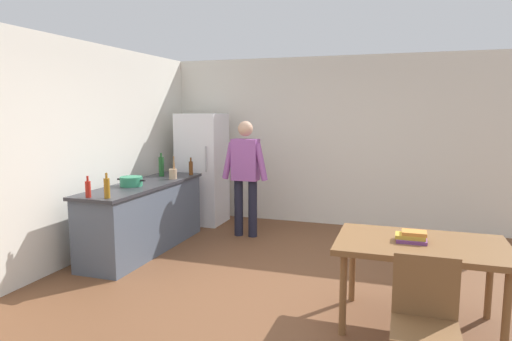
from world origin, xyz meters
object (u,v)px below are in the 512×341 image
object	(u,v)px
dining_table	(421,251)
cooking_pot	(131,181)
book_stack	(412,237)
bottle_wine_green	(161,166)
chair	(425,316)
refrigerator	(202,169)
bottle_beer_brown	(191,168)
bottle_sauce_red	(88,189)
utensil_jar	(173,173)
bottle_oil_amber	(107,188)
person	(245,171)

from	to	relation	value
dining_table	cooking_pot	xyz separation A→B (m)	(-3.44, 0.88, 0.29)
dining_table	book_stack	bearing A→B (deg)	-172.46
bottle_wine_green	chair	bearing A→B (deg)	-37.75
cooking_pot	refrigerator	bearing A→B (deg)	85.71
bottle_beer_brown	bottle_sauce_red	world-z (taller)	bottle_beer_brown
chair	utensil_jar	bearing A→B (deg)	155.31
utensil_jar	book_stack	bearing A→B (deg)	-26.71
bottle_beer_brown	book_stack	bearing A→B (deg)	-33.14
bottle_sauce_red	cooking_pot	bearing A→B (deg)	88.33
bottle_wine_green	refrigerator	bearing A→B (deg)	77.89
dining_table	bottle_oil_amber	bearing A→B (deg)	177.73
book_stack	refrigerator	bearing A→B (deg)	139.92
dining_table	bottle_beer_brown	size ratio (longest dim) A/B	5.38
refrigerator	utensil_jar	xyz separation A→B (m)	(0.08, -1.13, 0.08)
chair	cooking_pot	size ratio (longest dim) A/B	2.28
utensil_jar	bottle_beer_brown	bearing A→B (deg)	81.71
book_stack	cooking_pot	bearing A→B (deg)	165.10
refrigerator	utensil_jar	world-z (taller)	refrigerator
dining_table	bottle_sauce_red	xyz separation A→B (m)	(-3.46, 0.10, 0.32)
dining_table	bottle_beer_brown	bearing A→B (deg)	147.66
refrigerator	utensil_jar	bearing A→B (deg)	-85.93
refrigerator	book_stack	world-z (taller)	refrigerator
utensil_jar	person	bearing A→B (deg)	33.55
dining_table	bottle_wine_green	distance (m)	3.93
chair	book_stack	world-z (taller)	chair
cooking_pot	book_stack	xyz separation A→B (m)	(3.36, -0.89, -0.17)
bottle_wine_green	person	bearing A→B (deg)	19.16
person	bottle_beer_brown	xyz separation A→B (m)	(-0.81, -0.15, 0.03)
person	utensil_jar	bearing A→B (deg)	-146.45
chair	refrigerator	bearing A→B (deg)	145.53
bottle_wine_green	bottle_oil_amber	bearing A→B (deg)	-80.52
person	bottle_beer_brown	distance (m)	0.82
dining_table	bottle_beer_brown	distance (m)	3.75
refrigerator	cooking_pot	size ratio (longest dim) A/B	4.50
person	bottle_wine_green	size ratio (longest dim) A/B	5.00
utensil_jar	bottle_sauce_red	size ratio (longest dim) A/B	1.33
bottle_oil_amber	book_stack	distance (m)	3.17
bottle_oil_amber	cooking_pot	bearing A→B (deg)	104.95
utensil_jar	book_stack	xyz separation A→B (m)	(3.14, -1.58, -0.19)
bottle_sauce_red	bottle_oil_amber	xyz separation A→B (m)	(0.22, 0.03, 0.02)
chair	utensil_jar	size ratio (longest dim) A/B	2.84
utensil_jar	bottle_beer_brown	xyz separation A→B (m)	(0.06, 0.43, 0.03)
bottle_beer_brown	bottle_sauce_red	xyz separation A→B (m)	(-0.30, -1.90, -0.01)
person	cooking_pot	world-z (taller)	person
refrigerator	chair	world-z (taller)	refrigerator
utensil_jar	bottle_beer_brown	distance (m)	0.43
chair	bottle_sauce_red	xyz separation A→B (m)	(-3.46, 1.07, 0.46)
cooking_pot	bottle_sauce_red	distance (m)	0.79
utensil_jar	book_stack	distance (m)	3.52
refrigerator	cooking_pot	bearing A→B (deg)	-94.29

